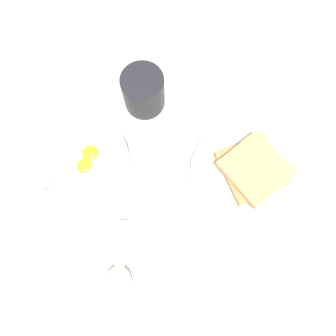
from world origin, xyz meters
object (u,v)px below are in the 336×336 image
(toast_plate, at_px, (250,174))
(drinking_cup, at_px, (143,91))
(toast_sandwich, at_px, (253,169))
(egg_bowl, at_px, (84,163))
(soup_spoon, at_px, (118,281))

(toast_plate, height_order, drinking_cup, drinking_cup)
(drinking_cup, bearing_deg, toast_sandwich, 66.03)
(egg_bowl, bearing_deg, toast_sandwich, 100.33)
(egg_bowl, distance_m, toast_plate, 0.30)
(drinking_cup, bearing_deg, soup_spoon, 6.25)
(egg_bowl, distance_m, soup_spoon, 0.21)
(egg_bowl, bearing_deg, drinking_cup, 154.64)
(toast_plate, bearing_deg, drinking_cup, -114.61)
(toast_sandwich, height_order, drinking_cup, drinking_cup)
(toast_plate, xyz_separation_m, toast_sandwich, (-0.00, -0.00, 0.02))
(egg_bowl, relative_size, toast_sandwich, 1.14)
(egg_bowl, distance_m, drinking_cup, 0.17)
(toast_plate, height_order, toast_sandwich, toast_sandwich)
(toast_plate, distance_m, soup_spoon, 0.29)
(soup_spoon, bearing_deg, toast_plate, 141.14)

